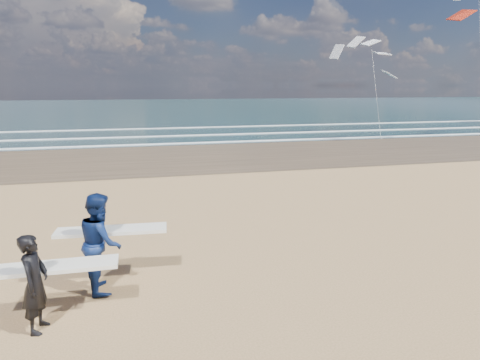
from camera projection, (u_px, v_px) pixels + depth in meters
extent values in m
cube|color=#4E3C2A|center=(433.00, 145.00, 29.06)|extent=(220.00, 12.00, 0.01)
cube|color=#1B3B3D|center=(239.00, 107.00, 80.16)|extent=(220.00, 100.00, 0.02)
cube|color=white|center=(392.00, 136.00, 33.60)|extent=(220.00, 0.50, 0.05)
cube|color=white|center=(361.00, 131.00, 38.04)|extent=(220.00, 0.50, 0.05)
cube|color=white|center=(329.00, 124.00, 44.19)|extent=(220.00, 0.50, 0.05)
imported|color=black|center=(35.00, 283.00, 6.92)|extent=(0.50, 0.67, 1.66)
cube|color=white|center=(51.00, 267.00, 7.28)|extent=(2.21, 0.55, 0.07)
imported|color=#0E2051|center=(101.00, 242.00, 8.33)|extent=(0.87, 1.05, 1.96)
cube|color=white|center=(112.00, 230.00, 8.68)|extent=(2.23, 0.70, 0.07)
cube|color=slate|center=(381.00, 138.00, 32.51)|extent=(0.12, 0.12, 0.10)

